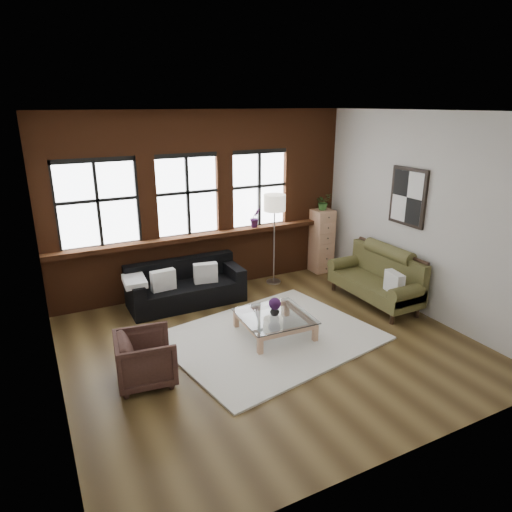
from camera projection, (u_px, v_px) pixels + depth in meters
name	position (u px, v px, depth m)	size (l,w,h in m)	color
floor	(269.00, 345.00, 6.55)	(5.50, 5.50, 0.00)	#453319
ceiling	(271.00, 111.00, 5.53)	(5.50, 5.50, 0.00)	white
wall_back	(203.00, 203.00, 8.15)	(5.50, 5.50, 0.00)	beige
wall_front	(409.00, 310.00, 3.93)	(5.50, 5.50, 0.00)	beige
wall_left	(44.00, 271.00, 4.85)	(5.00, 5.00, 0.00)	beige
wall_right	(422.00, 216.00, 7.23)	(5.00, 5.00, 0.00)	beige
brick_backwall	(204.00, 204.00, 8.10)	(5.50, 0.12, 3.20)	#532813
sill_ledge	(207.00, 235.00, 8.20)	(5.50, 0.30, 0.08)	#532813
window_left	(98.00, 205.00, 7.28)	(1.38, 0.10, 1.50)	black
window_mid	(187.00, 197.00, 7.93)	(1.38, 0.10, 1.50)	black
window_right	(259.00, 190.00, 8.53)	(1.38, 0.10, 1.50)	black
wall_poster	(408.00, 197.00, 7.39)	(0.05, 0.74, 0.94)	black
shag_rug	(271.00, 337.00, 6.73)	(2.90, 2.28, 0.03)	silver
dark_sofa	(186.00, 284.00, 7.79)	(1.94, 0.79, 0.70)	black
pillow_a	(163.00, 280.00, 7.47)	(0.40, 0.14, 0.34)	silver
pillow_b	(206.00, 273.00, 7.79)	(0.40, 0.14, 0.34)	silver
vintage_settee	(374.00, 277.00, 7.78)	(0.79, 1.78, 0.95)	#494621
pillow_settee	(394.00, 283.00, 7.25)	(0.14, 0.38, 0.34)	silver
armchair	(146.00, 358.00, 5.59)	(0.69, 0.71, 0.64)	#38221C
coffee_table	(274.00, 325.00, 6.77)	(1.00, 1.00, 0.34)	tan
vase	(275.00, 311.00, 6.69)	(0.14, 0.14, 0.15)	#B2B2B2
flowers	(275.00, 304.00, 6.66)	(0.18, 0.18, 0.18)	#3E194A
drawer_chest	(321.00, 241.00, 9.25)	(0.39, 0.39, 1.28)	tan
potted_plant_top	(323.00, 202.00, 8.99)	(0.30, 0.26, 0.33)	#2D5923
floor_lamp	(274.00, 236.00, 8.53)	(0.40, 0.40, 1.87)	#A5A5A8
sill_plant	(255.00, 218.00, 8.52)	(0.20, 0.16, 0.36)	#3E194A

